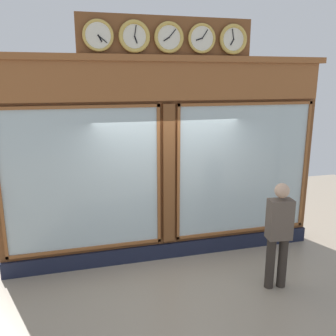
# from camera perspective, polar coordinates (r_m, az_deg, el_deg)

# --- Properties ---
(shop_facade) EXTENTS (5.75, 0.42, 4.14)m
(shop_facade) POSITION_cam_1_polar(r_m,az_deg,el_deg) (6.28, -0.29, 1.54)
(shop_facade) COLOR brown
(shop_facade) RESTS_ON ground_plane
(pedestrian) EXTENTS (0.38, 0.26, 1.69)m
(pedestrian) POSITION_cam_1_polar(r_m,az_deg,el_deg) (5.78, 17.12, -9.59)
(pedestrian) COLOR #312A24
(pedestrian) RESTS_ON ground_plane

